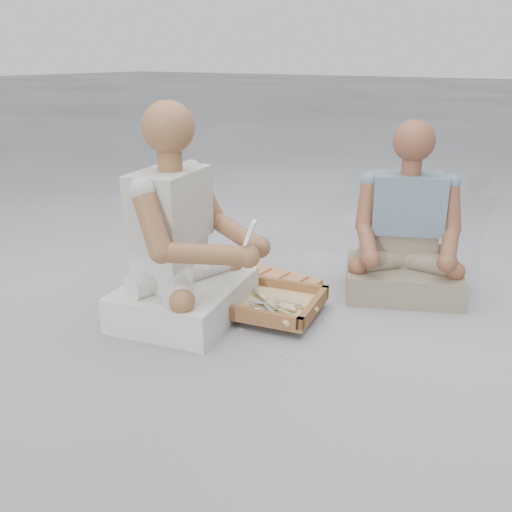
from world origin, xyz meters
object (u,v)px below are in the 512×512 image
Objects in this scene: craftsman at (182,247)px; companion at (406,238)px; tool_tray at (264,302)px; carved_panel at (263,281)px.

craftsman is 1.13× the size of companion.
craftsman reaches higher than tool_tray.
companion is at bearing 125.43° from craftsman.
companion is at bearing 25.68° from carved_panel.
carved_panel is 0.91× the size of tool_tray.
craftsman is at bearing 23.18° from companion.
carved_panel is 0.36m from tool_tray.
craftsman is (-0.31, -0.22, 0.28)m from tool_tray.
tool_tray is 0.59× the size of craftsman.
companion is at bearing 53.78° from tool_tray.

